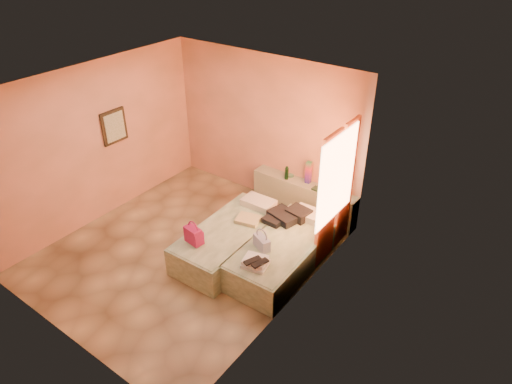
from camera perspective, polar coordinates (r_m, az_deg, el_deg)
ground at (r=7.75m, az=-8.59°, el=-7.29°), size 4.50×4.50×0.00m
room_walls at (r=7.02m, az=-5.33°, el=5.86°), size 4.02×4.51×2.81m
headboard_ledge at (r=8.44m, az=5.96°, el=-0.81°), size 2.05×0.30×0.65m
bed_left at (r=7.50m, az=-3.29°, el=-6.02°), size 0.95×2.02×0.50m
bed_right at (r=7.21m, az=3.34°, el=-7.81°), size 0.95×2.02×0.50m
water_bottle at (r=8.32m, az=3.85°, el=2.38°), size 0.08×0.08×0.25m
rainbow_box at (r=8.20m, az=6.59°, el=2.45°), size 0.10×0.10×0.42m
small_dish at (r=8.46m, az=4.30°, el=2.06°), size 0.15×0.15×0.03m
green_book at (r=8.08m, az=7.71°, el=0.34°), size 0.20×0.15×0.03m
flower_vase at (r=7.93m, az=11.00°, el=0.35°), size 0.27×0.27×0.26m
magenta_handbag at (r=7.02m, az=-7.77°, el=-5.33°), size 0.31×0.21×0.27m
khaki_garment at (r=7.47m, az=-0.99°, el=-3.46°), size 0.44×0.38×0.06m
clothes_pile at (r=7.48m, az=3.80°, el=-3.01°), size 0.58×0.58×0.16m
blue_handbag at (r=6.86m, az=0.73°, el=-6.35°), size 0.33×0.25×0.20m
towel_stack at (r=6.58m, az=-0.06°, el=-8.82°), size 0.40×0.37×0.10m
sandal_pair at (r=6.49m, az=-0.02°, el=-8.76°), size 0.27×0.31×0.03m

